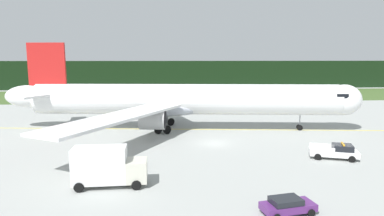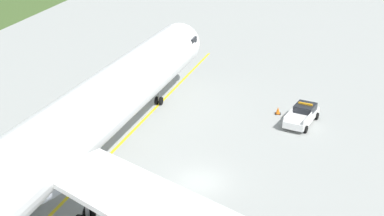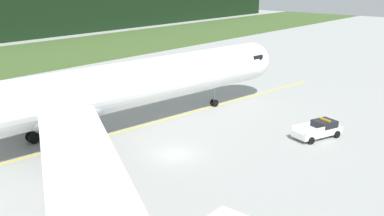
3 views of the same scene
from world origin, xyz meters
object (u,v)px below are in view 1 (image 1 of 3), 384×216
Objects in this scene: ops_pickup_truck at (335,151)px; catering_truck at (107,166)px; apron_cone at (340,149)px; airliner at (181,100)px; staff_car at (287,205)px.

ops_pickup_truck is 26.53m from catering_truck.
ops_pickup_truck is at bearing -127.66° from apron_cone.
ops_pickup_truck is 3.19m from apron_cone.
catering_truck is at bearing -162.22° from apron_cone.
staff_car is (6.53, -31.18, -4.28)m from airliner.
catering_truck is at bearing -166.08° from ops_pickup_truck.
ops_pickup_truck is (17.48, -17.97, -4.07)m from airliner.
catering_truck is 29.08m from apron_cone.
airliner reaches higher than catering_truck.
airliner is at bearing 141.41° from apron_cone.
apron_cone is at bearing 52.34° from ops_pickup_truck.
apron_cone is (27.65, 8.86, -1.58)m from catering_truck.
airliner is 8.71× the size of catering_truck.
ops_pickup_truck reaches higher than apron_cone.
apron_cone is (1.92, 2.49, -0.52)m from ops_pickup_truck.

